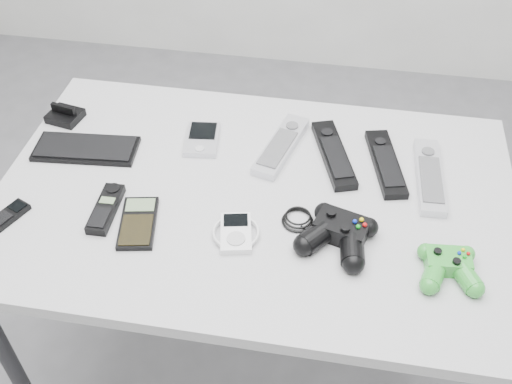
% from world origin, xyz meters
% --- Properties ---
extents(floor, '(3.50, 3.50, 0.00)m').
position_xyz_m(floor, '(0.00, 0.00, 0.00)').
color(floor, slate).
rests_on(floor, ground).
extents(desk, '(1.15, 0.74, 0.77)m').
position_xyz_m(desk, '(0.05, -0.05, 0.70)').
color(desk, '#ADADB0').
rests_on(desk, floor).
extents(pda_keyboard, '(0.25, 0.12, 0.01)m').
position_xyz_m(pda_keyboard, '(-0.37, 0.02, 0.78)').
color(pda_keyboard, black).
rests_on(pda_keyboard, desk).
extents(dock_bracket, '(0.09, 0.08, 0.04)m').
position_xyz_m(dock_bracket, '(-0.46, 0.13, 0.79)').
color(dock_bracket, black).
rests_on(dock_bracket, desk).
extents(pda, '(0.09, 0.13, 0.02)m').
position_xyz_m(pda, '(-0.10, 0.10, 0.78)').
color(pda, silver).
rests_on(pda, desk).
extents(remote_silver_a, '(0.11, 0.24, 0.03)m').
position_xyz_m(remote_silver_a, '(0.09, 0.11, 0.78)').
color(remote_silver_a, silver).
rests_on(remote_silver_a, desk).
extents(remote_black_a, '(0.13, 0.24, 0.02)m').
position_xyz_m(remote_black_a, '(0.22, 0.10, 0.78)').
color(remote_black_a, black).
rests_on(remote_black_a, desk).
extents(remote_black_b, '(0.10, 0.23, 0.02)m').
position_xyz_m(remote_black_b, '(0.34, 0.09, 0.78)').
color(remote_black_b, black).
rests_on(remote_black_b, desk).
extents(remote_silver_b, '(0.07, 0.25, 0.02)m').
position_xyz_m(remote_silver_b, '(0.44, 0.06, 0.78)').
color(remote_silver_b, silver).
rests_on(remote_silver_b, desk).
extents(mobile_phone, '(0.07, 0.10, 0.01)m').
position_xyz_m(mobile_phone, '(-0.45, -0.21, 0.78)').
color(mobile_phone, black).
rests_on(mobile_phone, desk).
extents(cordless_handset, '(0.05, 0.14, 0.02)m').
position_xyz_m(cordless_handset, '(-0.25, -0.16, 0.78)').
color(cordless_handset, black).
rests_on(cordless_handset, desk).
extents(calculator, '(0.10, 0.16, 0.01)m').
position_xyz_m(calculator, '(-0.17, -0.19, 0.78)').
color(calculator, black).
rests_on(calculator, desk).
extents(mp3_player, '(0.12, 0.12, 0.02)m').
position_xyz_m(mp3_player, '(0.04, -0.18, 0.78)').
color(mp3_player, white).
rests_on(mp3_player, desk).
extents(controller_black, '(0.29, 0.22, 0.05)m').
position_xyz_m(controller_black, '(0.25, -0.16, 0.79)').
color(controller_black, black).
rests_on(controller_black, desk).
extents(controller_green, '(0.13, 0.14, 0.04)m').
position_xyz_m(controller_green, '(0.46, -0.21, 0.79)').
color(controller_green, '#258B2B').
rests_on(controller_green, desk).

